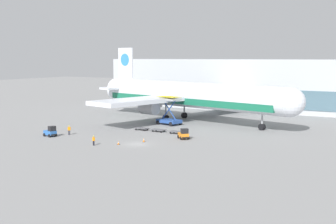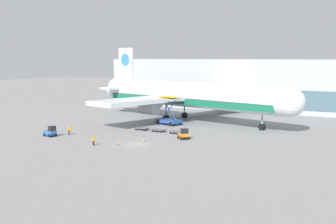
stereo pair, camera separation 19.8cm
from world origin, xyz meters
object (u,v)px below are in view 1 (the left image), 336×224
at_px(scissor_lift_loader, 169,114).
at_px(ground_crew_near, 69,129).
at_px(baggage_dolly_second, 159,130).
at_px(airplane_main, 186,95).
at_px(ground_crew_far, 94,140).
at_px(baggage_dolly_lead, 142,128).
at_px(baggage_dolly_third, 177,132).
at_px(traffic_cone_far, 118,143).
at_px(baggage_tug_mid, 184,134).
at_px(traffic_cone_near, 144,140).
at_px(baggage_tug_foreground, 51,132).

height_order(scissor_lift_loader, ground_crew_near, scissor_lift_loader).
bearing_deg(ground_crew_near, baggage_dolly_second, 10.71).
relative_size(airplane_main, ground_crew_far, 34.51).
distance_m(baggage_dolly_lead, baggage_dolly_second, 4.01).
height_order(baggage_dolly_third, traffic_cone_far, traffic_cone_far).
bearing_deg(baggage_dolly_second, traffic_cone_far, -82.76).
bearing_deg(scissor_lift_loader, ground_crew_far, -73.71).
xyz_separation_m(baggage_dolly_lead, baggage_dolly_second, (4.01, -0.03, 0.00)).
relative_size(ground_crew_near, ground_crew_far, 1.10).
distance_m(baggage_dolly_second, ground_crew_far, 17.83).
relative_size(baggage_tug_mid, traffic_cone_near, 3.80).
height_order(baggage_dolly_lead, traffic_cone_near, traffic_cone_near).
relative_size(traffic_cone_near, traffic_cone_far, 1.18).
relative_size(scissor_lift_loader, ground_crew_far, 3.72).
height_order(airplane_main, baggage_tug_foreground, airplane_main).
height_order(scissor_lift_loader, baggage_dolly_second, scissor_lift_loader).
height_order(baggage_tug_mid, baggage_dolly_lead, baggage_tug_mid).
height_order(baggage_tug_mid, traffic_cone_far, baggage_tug_mid).
bearing_deg(airplane_main, baggage_tug_foreground, -96.05).
bearing_deg(traffic_cone_near, baggage_tug_foreground, -167.48).
relative_size(baggage_tug_foreground, baggage_dolly_lead, 0.72).
height_order(baggage_dolly_third, ground_crew_near, ground_crew_near).
distance_m(airplane_main, baggage_dolly_lead, 17.97).
xyz_separation_m(baggage_tug_mid, baggage_dolly_lead, (-12.20, 4.79, -0.49)).
height_order(baggage_tug_foreground, ground_crew_near, baggage_tug_foreground).
bearing_deg(baggage_dolly_third, baggage_dolly_lead, -179.83).
distance_m(baggage_tug_foreground, baggage_dolly_third, 23.67).
distance_m(baggage_tug_foreground, ground_crew_near, 3.55).
bearing_deg(baggage_tug_mid, scissor_lift_loader, 172.30).
relative_size(baggage_tug_foreground, baggage_dolly_second, 0.72).
bearing_deg(baggage_dolly_third, scissor_lift_loader, 129.58).
height_order(ground_crew_near, ground_crew_far, ground_crew_near).
relative_size(baggage_dolly_lead, baggage_dolly_second, 1.00).
distance_m(baggage_tug_foreground, baggage_dolly_second, 20.69).
height_order(baggage_dolly_second, traffic_cone_far, traffic_cone_far).
xyz_separation_m(airplane_main, scissor_lift_loader, (-0.07, -7.60, -3.54)).
height_order(baggage_tug_mid, ground_crew_near, baggage_tug_mid).
bearing_deg(airplane_main, ground_crew_far, -74.42).
height_order(baggage_dolly_lead, baggage_dolly_second, same).
xyz_separation_m(scissor_lift_loader, ground_crew_near, (-9.52, -21.26, -1.22)).
xyz_separation_m(airplane_main, baggage_dolly_second, (3.09, -17.13, -5.45)).
bearing_deg(scissor_lift_loader, traffic_cone_far, -66.29).
xyz_separation_m(scissor_lift_loader, traffic_cone_near, (6.73, -20.31, -1.94)).
bearing_deg(traffic_cone_near, baggage_dolly_lead, 125.01).
bearing_deg(traffic_cone_near, baggage_tug_mid, 52.46).
xyz_separation_m(baggage_tug_foreground, baggage_dolly_third, (18.73, 14.48, -0.49)).
height_order(airplane_main, baggage_dolly_third, airplane_main).
bearing_deg(baggage_dolly_third, baggage_tug_foreground, -139.76).
bearing_deg(traffic_cone_near, scissor_lift_loader, 108.33).
bearing_deg(baggage_dolly_second, baggage_tug_foreground, -131.82).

